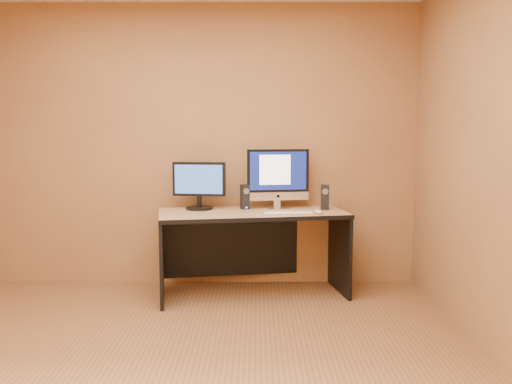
# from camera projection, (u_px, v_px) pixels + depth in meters

# --- Properties ---
(floor) EXTENTS (4.00, 4.00, 0.00)m
(floor) POSITION_uv_depth(u_px,v_px,m) (170.00, 377.00, 3.21)
(floor) COLOR brown
(floor) RESTS_ON ground
(walls) EXTENTS (4.00, 4.00, 2.60)m
(walls) POSITION_uv_depth(u_px,v_px,m) (166.00, 157.00, 3.06)
(walls) COLOR olive
(walls) RESTS_ON ground
(desk) EXTENTS (1.70, 0.96, 0.74)m
(desk) POSITION_uv_depth(u_px,v_px,m) (253.00, 253.00, 4.75)
(desk) COLOR tan
(desk) RESTS_ON ground
(imac) EXTENTS (0.60, 0.30, 0.55)m
(imac) POSITION_uv_depth(u_px,v_px,m) (278.00, 178.00, 4.84)
(imac) COLOR silver
(imac) RESTS_ON desk
(second_monitor) EXTENTS (0.51, 0.29, 0.42)m
(second_monitor) POSITION_uv_depth(u_px,v_px,m) (199.00, 186.00, 4.81)
(second_monitor) COLOR black
(second_monitor) RESTS_ON desk
(speaker_left) EXTENTS (0.09, 0.09, 0.22)m
(speaker_left) POSITION_uv_depth(u_px,v_px,m) (245.00, 197.00, 4.84)
(speaker_left) COLOR black
(speaker_left) RESTS_ON desk
(speaker_right) EXTENTS (0.07, 0.08, 0.22)m
(speaker_right) POSITION_uv_depth(u_px,v_px,m) (325.00, 197.00, 4.80)
(speaker_right) COLOR black
(speaker_right) RESTS_ON desk
(keyboard) EXTENTS (0.44, 0.16, 0.02)m
(keyboard) POSITION_uv_depth(u_px,v_px,m) (288.00, 213.00, 4.55)
(keyboard) COLOR silver
(keyboard) RESTS_ON desk
(mouse) EXTENTS (0.08, 0.11, 0.04)m
(mouse) POSITION_uv_depth(u_px,v_px,m) (318.00, 212.00, 4.58)
(mouse) COLOR silver
(mouse) RESTS_ON desk
(cable_a) EXTENTS (0.10, 0.21, 0.01)m
(cable_a) POSITION_uv_depth(u_px,v_px,m) (282.00, 207.00, 4.95)
(cable_a) COLOR black
(cable_a) RESTS_ON desk
(cable_b) EXTENTS (0.03, 0.18, 0.01)m
(cable_b) POSITION_uv_depth(u_px,v_px,m) (280.00, 207.00, 4.97)
(cable_b) COLOR black
(cable_b) RESTS_ON desk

